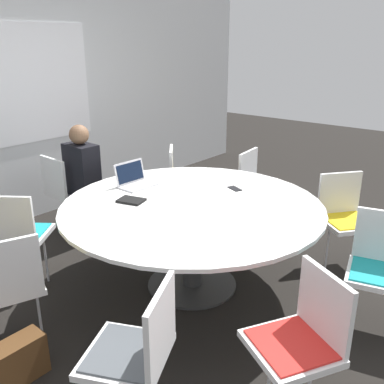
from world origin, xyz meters
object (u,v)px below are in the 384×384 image
chair_1 (17,230)px  cell_phone (235,189)px  chair_6 (345,213)px  chair_7 (258,183)px  chair_0 (66,187)px  spiral_notebook (131,200)px  chair_3 (138,346)px  laptop (134,180)px  chair_4 (302,334)px  handbag (16,362)px  person_0 (84,173)px  chair_5 (382,263)px  chair_8 (183,177)px  chair_2 (7,282)px

chair_1 → cell_phone: size_ratio=5.55×
chair_6 → chair_7: bearing=-65.1°
chair_0 → spiral_notebook: (-0.27, -1.34, 0.25)m
chair_6 → chair_3: bearing=34.5°
laptop → cell_phone: bearing=-55.0°
chair_4 → handbag: chair_4 is taller
person_0 → cell_phone: size_ratio=7.79×
spiral_notebook → chair_3: bearing=-132.2°
chair_1 → chair_4: same height
chair_7 → spiral_notebook: (-1.72, 0.18, 0.25)m
chair_4 → spiral_notebook: size_ratio=3.56×
chair_3 → chair_4: size_ratio=1.00×
chair_0 → handbag: bearing=-41.6°
chair_5 → chair_8: 2.47m
chair_7 → cell_phone: 0.99m
chair_1 → handbag: 1.23m
chair_4 → laptop: laptop is taller
chair_6 → handbag: 2.93m
laptop → handbag: size_ratio=0.93×
spiral_notebook → chair_8: bearing=23.7°
chair_3 → chair_8: 2.88m
chair_2 → chair_6: size_ratio=1.00×
cell_phone → handbag: (-2.07, 0.20, -0.62)m
chair_0 → person_0: person_0 is taller
chair_8 → cell_phone: size_ratio=5.55×
chair_4 → chair_8: 2.87m
chair_5 → laptop: laptop is taller
laptop → chair_2: bearing=-167.3°
laptop → chair_0: bearing=93.7°
person_0 → cell_phone: (0.45, -1.58, 0.05)m
chair_3 → spiral_notebook: size_ratio=3.56×
chair_7 → chair_8: (-0.38, 0.77, 0.00)m
chair_4 → cell_phone: bearing=-14.3°
handbag → chair_7: bearing=1.9°
laptop → spiral_notebook: bearing=-135.5°
chair_6 → chair_7: size_ratio=1.00×
chair_3 → chair_2: bearing=70.0°
handbag → chair_5: bearing=-37.6°
chair_0 → chair_3: bearing=-25.6°
chair_2 → person_0: size_ratio=0.71×
chair_4 → chair_6: bearing=-46.7°
chair_5 → chair_8: bearing=-29.2°
handbag → chair_8: bearing=18.4°
chair_1 → chair_2: size_ratio=1.00×
chair_6 → chair_4: bearing=52.1°
spiral_notebook → cell_phone: bearing=-31.0°
chair_6 → person_0: size_ratio=0.71×
person_0 → cell_phone: person_0 is taller
cell_phone → laptop: bearing=123.0°
chair_3 → chair_6: bearing=-29.1°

